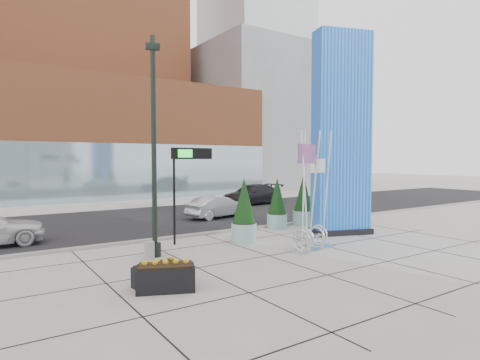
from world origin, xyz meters
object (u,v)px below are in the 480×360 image
overhead_street_sign (189,161)px  lamp_post (154,167)px  concrete_bollard (150,251)px  public_art_sculpture (311,218)px  blue_pylon (341,137)px  car_silver_mid (217,207)px

overhead_street_sign → lamp_post: bearing=-147.9°
lamp_post → concrete_bollard: (-0.41, -0.50, -2.98)m
public_art_sculpture → blue_pylon: bearing=14.0°
overhead_street_sign → car_silver_mid: size_ratio=1.00×
public_art_sculpture → overhead_street_sign: public_art_sculpture is taller
concrete_bollard → public_art_sculpture: bearing=-16.2°
concrete_bollard → car_silver_mid: (7.35, 7.67, 0.33)m
blue_pylon → overhead_street_sign: 7.49m
blue_pylon → lamp_post: size_ratio=1.19×
lamp_post → concrete_bollard: size_ratio=11.77×
car_silver_mid → blue_pylon: bearing=-175.4°
concrete_bollard → overhead_street_sign: overhead_street_sign is taller
car_silver_mid → lamp_post: bearing=124.1°
blue_pylon → overhead_street_sign: blue_pylon is taller
lamp_post → car_silver_mid: bearing=45.9°
lamp_post → car_silver_mid: 10.33m
lamp_post → public_art_sculpture: (5.73, -2.28, -2.06)m
overhead_street_sign → blue_pylon: bearing=-19.7°
lamp_post → overhead_street_sign: 2.67m
lamp_post → concrete_bollard: bearing=-129.2°
blue_pylon → overhead_street_sign: size_ratio=2.36×
blue_pylon → concrete_bollard: (-9.66, 0.16, -4.34)m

